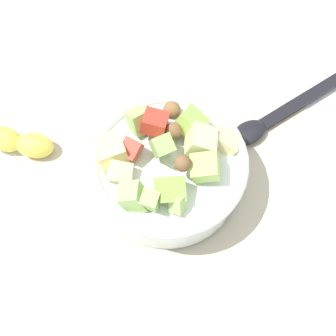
{
  "coord_description": "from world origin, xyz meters",
  "views": [
    {
      "loc": [
        0.02,
        0.29,
        0.62
      ],
      "look_at": [
        0.01,
        0.0,
        0.06
      ],
      "focal_mm": 51.87,
      "sensor_mm": 36.0,
      "label": 1
    }
  ],
  "objects": [
    {
      "name": "placemat",
      "position": [
        0.0,
        0.0,
        0.0
      ],
      "size": [
        0.41,
        0.35,
        0.01
      ],
      "primitive_type": "cube",
      "color": "#BCB299",
      "rests_on": "ground_plane"
    },
    {
      "name": "serving_spoon",
      "position": [
        -0.15,
        -0.1,
        0.01
      ],
      "size": [
        0.2,
        0.14,
        0.01
      ],
      "color": "black",
      "rests_on": "placemat"
    },
    {
      "name": "salad_bowl",
      "position": [
        0.01,
        0.0,
        0.05
      ],
      "size": [
        0.21,
        0.21,
        0.11
      ],
      "color": "white",
      "rests_on": "placemat"
    },
    {
      "name": "banana_whole",
      "position": [
        0.24,
        -0.08,
        0.02
      ],
      "size": [
        0.15,
        0.09,
        0.04
      ],
      "color": "yellow",
      "rests_on": "ground_plane"
    },
    {
      "name": "ground_plane",
      "position": [
        0.0,
        0.0,
        0.0
      ],
      "size": [
        2.4,
        2.4,
        0.0
      ],
      "primitive_type": "plane",
      "color": "silver"
    }
  ]
}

